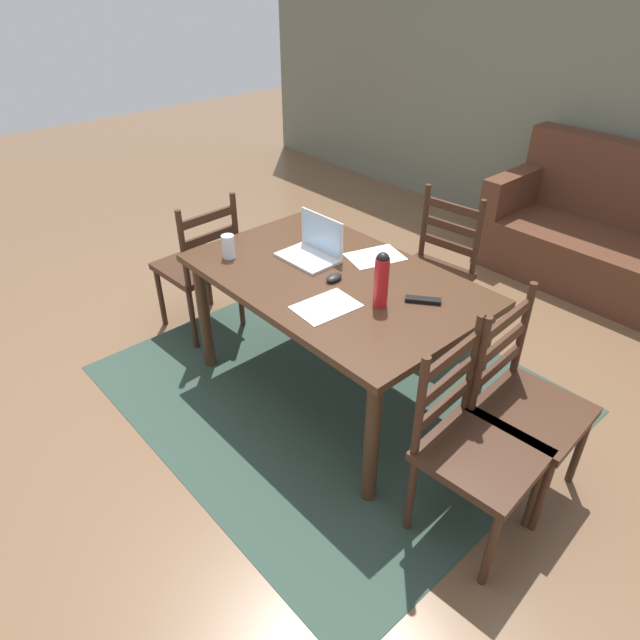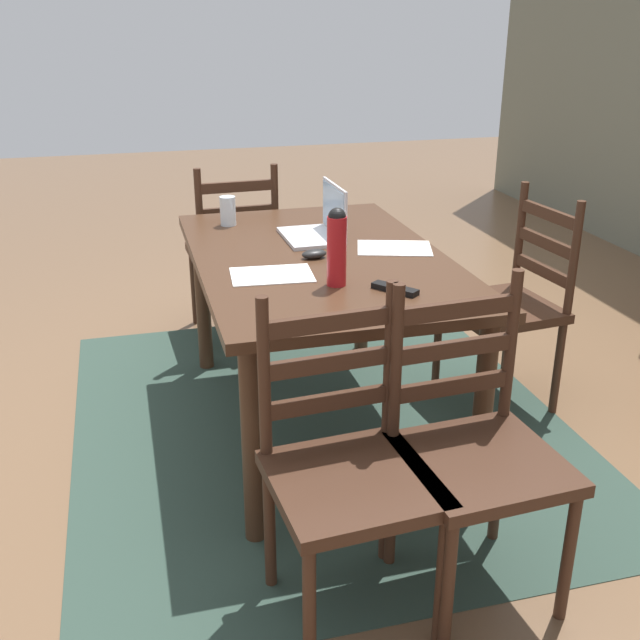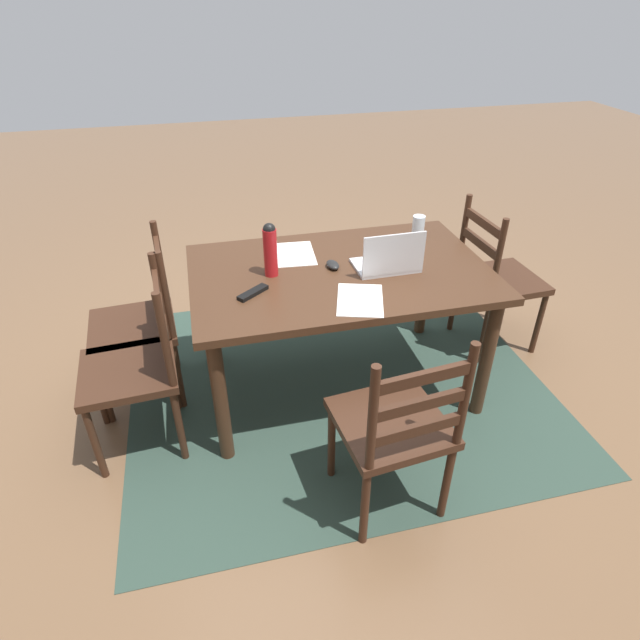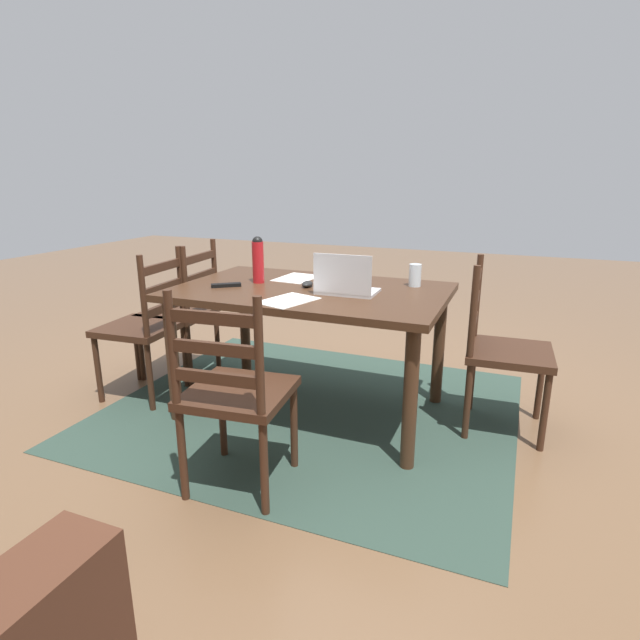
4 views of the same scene
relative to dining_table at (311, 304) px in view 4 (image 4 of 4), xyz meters
name	(u,v)px [view 4 (image 4 of 4)]	position (x,y,z in m)	size (l,w,h in m)	color
ground_plane	(311,409)	(0.00, 0.00, -0.66)	(14.00, 14.00, 0.00)	brown
area_rug	(311,409)	(0.00, 0.00, -0.66)	(2.36, 2.05, 0.01)	#2D4238
dining_table	(311,304)	(0.00, 0.00, 0.00)	(1.53, 0.97, 0.76)	#422819
chair_far_head	(235,394)	(0.00, 0.85, -0.20)	(0.48, 0.48, 0.95)	#3D2316
chair_right_near	(183,312)	(1.05, -0.20, -0.20)	(0.47, 0.47, 0.95)	#3D2316
chair_right_far	(145,327)	(1.05, 0.19, -0.20)	(0.47, 0.47, 0.95)	#3D2316
chair_left_near	(502,350)	(-1.05, -0.19, -0.20)	(0.46, 0.46, 0.95)	#3D2316
laptop	(345,284)	(-0.23, 0.07, 0.15)	(0.32, 0.23, 0.23)	silver
water_bottle	(258,259)	(0.35, -0.03, 0.24)	(0.07, 0.07, 0.28)	red
drinking_glass	(415,275)	(-0.54, -0.28, 0.16)	(0.07, 0.07, 0.13)	silver
computer_mouse	(307,284)	(0.03, -0.03, 0.11)	(0.06, 0.10, 0.03)	black
tv_remote	(226,285)	(0.47, 0.14, 0.10)	(0.04, 0.17, 0.02)	black
paper_stack_left	(297,278)	(0.19, -0.23, 0.09)	(0.21, 0.30, 0.00)	white
paper_stack_right	(288,300)	(-0.01, 0.32, 0.09)	(0.21, 0.30, 0.00)	white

